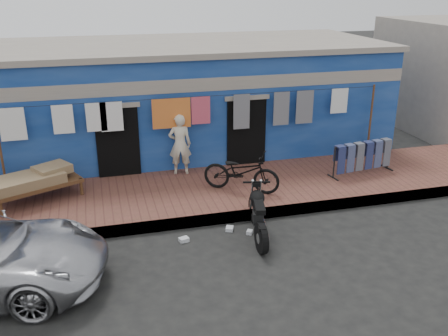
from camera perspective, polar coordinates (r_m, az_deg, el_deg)
ground at (r=10.04m, az=2.99°, el=-10.12°), size 80.00×80.00×0.00m
sidewalk at (r=12.55m, az=-1.18°, el=-2.80°), size 28.00×3.00×0.25m
curb at (r=11.28m, az=0.59°, el=-5.66°), size 28.00×0.10×0.25m
building at (r=15.79m, az=-4.73°, el=8.08°), size 12.20×5.20×3.36m
clothesline at (r=13.08m, az=-4.14°, el=5.99°), size 10.06×0.06×2.10m
seated_person at (r=13.20m, az=-5.06°, el=2.70°), size 0.64×0.48×1.63m
bicycle at (r=12.12m, az=2.00°, el=0.07°), size 1.96×1.57×1.22m
motorcycle at (r=10.54m, az=3.93°, el=-5.21°), size 1.30×1.92×1.08m
charpoy at (r=12.50m, az=-20.68°, el=-1.93°), size 2.88×2.61×0.71m
jeans_rack at (r=13.77m, az=15.52°, el=1.18°), size 1.99×0.93×0.90m
litter_a at (r=10.58m, az=-4.60°, el=-8.16°), size 0.23×0.20×0.09m
litter_b at (r=10.86m, az=2.93°, el=-7.33°), size 0.18×0.19×0.08m
litter_c at (r=10.98m, az=0.64°, el=-6.95°), size 0.22×0.24×0.08m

